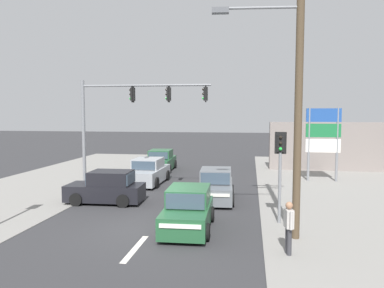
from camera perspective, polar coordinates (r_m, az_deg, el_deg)
name	(u,v)px	position (r m, az deg, el deg)	size (l,w,h in m)	color
ground_plane	(152,229)	(14.21, -6.15, -12.79)	(140.00, 140.00, 0.00)	#303033
lane_dash_near	(135,248)	(12.39, -8.64, -15.47)	(0.20, 2.40, 0.01)	silver
lane_dash_mid	(169,209)	(17.01, -3.49, -9.81)	(0.20, 2.40, 0.01)	silver
lane_dash_far	(188,187)	(21.80, -0.64, -6.57)	(0.20, 2.40, 0.01)	silver
kerb_left_verge	(10,197)	(21.33, -25.95, -7.28)	(8.00, 40.00, 0.02)	gray
utility_pole_foreground_right	(295,69)	(12.98, 15.49, 10.96)	(3.78, 0.53, 10.69)	#4C3D2B
traffic_signal_mast	(127,112)	(19.92, -9.92, 4.89)	(6.89, 0.57, 6.00)	slate
pedestal_signal_right_kerb	(280,162)	(14.70, 13.29, -2.64)	(0.44, 0.29, 3.56)	slate
shopping_plaza_sign	(323,134)	(24.68, 19.36, 1.46)	(2.10, 0.16, 4.60)	slate
shopfront_wall_far	(352,147)	(30.12, 23.20, -0.37)	(12.00, 1.00, 3.60)	gray
sedan_oncoming_near	(161,161)	(27.96, -4.77, -2.63)	(2.04, 4.31, 1.56)	#235633
hatchback_oncoming_mid	(216,186)	(18.44, 3.63, -6.45)	(1.94, 3.72, 1.53)	slate
hatchback_crossing_left	(107,188)	(18.41, -12.85, -6.57)	(3.69, 1.88, 1.53)	black
hatchback_kerbside_parked	(188,210)	(13.97, -0.61, -10.07)	(1.87, 3.69, 1.53)	#235633
sedan_receding_far	(148,172)	(22.86, -6.66, -4.29)	(1.96, 4.27, 1.56)	#A3A8AD
pedestrian_at_kerb	(289,225)	(11.84, 14.53, -11.84)	(0.29, 0.55, 1.63)	#333338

